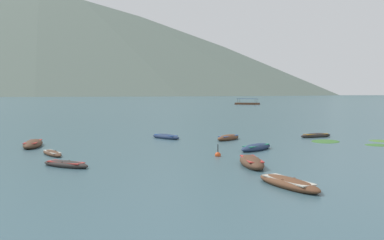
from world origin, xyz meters
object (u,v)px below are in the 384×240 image
Objects in this scene: rowboat_5 at (288,183)px; rowboat_8 at (66,164)px; ferry_0 at (247,103)px; rowboat_2 at (33,144)px; mooring_buoy at (218,155)px; rowboat_1 at (252,162)px; rowboat_9 at (52,153)px; rowboat_7 at (316,136)px; rowboat_10 at (228,138)px; rowboat_6 at (256,148)px; rowboat_0 at (166,137)px.

rowboat_5 reaches higher than rowboat_8.
rowboat_2 is at bearing -102.17° from ferry_0.
rowboat_5 is 4.17× the size of mooring_buoy.
mooring_buoy is (-1.97, 3.64, -0.13)m from rowboat_1.
rowboat_5 is at bearing -31.17° from rowboat_9.
rowboat_2 is at bearing 124.28° from rowboat_8.
rowboat_7 is 118.73m from ferry_0.
rowboat_5 reaches higher than rowboat_9.
rowboat_1 is at bearing -86.15° from rowboat_10.
rowboat_8 is at bearing -153.44° from mooring_buoy.
ferry_0 is at bearing 77.83° from rowboat_2.
mooring_buoy is (-3.17, 9.03, -0.07)m from rowboat_5.
rowboat_7 is 0.37× the size of ferry_0.
rowboat_8 is (-12.16, 4.53, -0.03)m from rowboat_5.
rowboat_10 is (-0.92, 13.63, -0.03)m from rowboat_1.
rowboat_1 reaches higher than rowboat_8.
ferry_0 reaches higher than rowboat_8.
mooring_buoy is at bearing 109.36° from rowboat_5.
rowboat_1 is 1.17× the size of rowboat_8.
mooring_buoy is (-2.95, -3.27, -0.09)m from rowboat_6.
rowboat_5 is 22.81m from rowboat_7.
ferry_0 is 132.10m from mooring_buoy.
rowboat_5 is 0.41× the size of ferry_0.
rowboat_1 reaches higher than rowboat_7.
mooring_buoy reaches higher than rowboat_7.
rowboat_5 is at bearing -88.96° from rowboat_6.
rowboat_9 is (-14.53, -3.37, -0.06)m from rowboat_6.
mooring_buoy reaches higher than rowboat_9.
rowboat_0 reaches higher than rowboat_7.
rowboat_5 is (1.20, -5.39, -0.06)m from rowboat_1.
rowboat_2 is 1.25× the size of rowboat_8.
rowboat_7 is at bearing -91.34° from ferry_0.
rowboat_10 is 0.34× the size of ferry_0.
rowboat_7 is at bearing 42.68° from rowboat_8.
rowboat_6 is at bearing 47.98° from mooring_buoy.
rowboat_2 is 1.07× the size of rowboat_5.
rowboat_10 is (-2.12, 19.02, 0.03)m from rowboat_5.
rowboat_0 is 0.83× the size of rowboat_1.
rowboat_1 is 0.94× the size of rowboat_2.
rowboat_7 is at bearing 17.86° from rowboat_10.
rowboat_6 is at bearing -43.89° from rowboat_0.
ferry_0 is at bearing 84.55° from mooring_buoy.
rowboat_5 is at bearing -93.81° from ferry_0.
rowboat_1 is 1.09× the size of rowboat_6.
rowboat_7 is (14.65, 1.99, -0.01)m from rowboat_0.
rowboat_5 is at bearing -67.90° from rowboat_0.
rowboat_1 reaches higher than rowboat_5.
mooring_buoy is at bearing 118.41° from rowboat_1.
mooring_buoy is (11.58, 0.10, -0.03)m from rowboat_9.
rowboat_8 is 3.59× the size of mooring_buoy.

